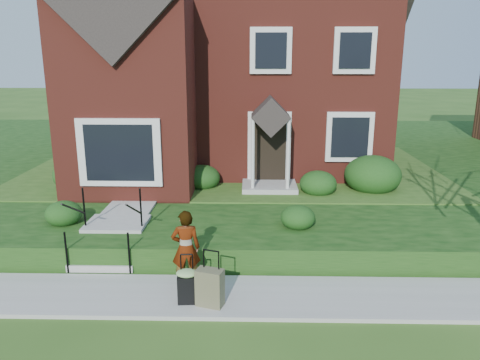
{
  "coord_description": "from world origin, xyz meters",
  "views": [
    {
      "loc": [
        0.64,
        -7.99,
        4.45
      ],
      "look_at": [
        0.41,
        2.0,
        1.8
      ],
      "focal_mm": 35.0,
      "sensor_mm": 36.0,
      "label": 1
    }
  ],
  "objects_px": {
    "front_steps": "(112,237)",
    "woman": "(186,248)",
    "suitcase_olive": "(210,287)",
    "suitcase_black": "(187,284)"
  },
  "relations": [
    {
      "from": "front_steps",
      "to": "woman",
      "type": "bearing_deg",
      "value": -37.5
    },
    {
      "from": "woman",
      "to": "suitcase_olive",
      "type": "xyz_separation_m",
      "value": [
        0.53,
        -0.78,
        -0.42
      ]
    },
    {
      "from": "front_steps",
      "to": "suitcase_black",
      "type": "xyz_separation_m",
      "value": [
        2.0,
        -2.16,
        -0.03
      ]
    },
    {
      "from": "front_steps",
      "to": "suitcase_olive",
      "type": "bearing_deg",
      "value": -42.68
    },
    {
      "from": "suitcase_black",
      "to": "suitcase_olive",
      "type": "distance_m",
      "value": 0.43
    },
    {
      "from": "woman",
      "to": "suitcase_olive",
      "type": "height_order",
      "value": "woman"
    },
    {
      "from": "suitcase_olive",
      "to": "front_steps",
      "type": "bearing_deg",
      "value": 155.08
    },
    {
      "from": "woman",
      "to": "suitcase_black",
      "type": "distance_m",
      "value": 0.82
    },
    {
      "from": "front_steps",
      "to": "suitcase_olive",
      "type": "distance_m",
      "value": 3.29
    },
    {
      "from": "front_steps",
      "to": "woman",
      "type": "xyz_separation_m",
      "value": [
        1.89,
        -1.45,
        0.37
      ]
    }
  ]
}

